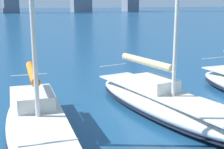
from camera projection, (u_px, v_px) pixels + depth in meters
The scene contains 2 objects.
sailboat_tan at pixel (161, 100), 13.99m from camera, with size 3.33×9.69×12.62m.
sailboat_orange at pixel (37, 120), 11.58m from camera, with size 3.18×8.85×12.81m.
Camera 1 is at (5.27, 4.30, 4.93)m, focal length 50.00 mm.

